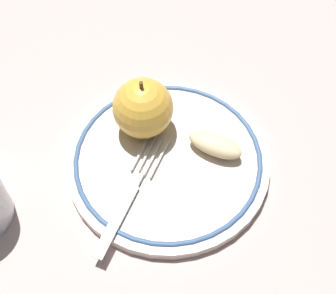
{
  "coord_description": "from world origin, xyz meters",
  "views": [
    {
      "loc": [
        0.09,
        -0.26,
        0.48
      ],
      "look_at": [
        -0.01,
        0.01,
        0.04
      ],
      "focal_mm": 50.0,
      "sensor_mm": 36.0,
      "label": 1
    }
  ],
  "objects_px": {
    "apple_red_whole": "(143,108)",
    "fork": "(129,195)",
    "plate": "(168,160)",
    "apple_slice_front": "(215,145)"
  },
  "relations": [
    {
      "from": "apple_red_whole",
      "to": "fork",
      "type": "relative_size",
      "value": 0.48
    },
    {
      "from": "apple_slice_front",
      "to": "fork",
      "type": "xyz_separation_m",
      "value": [
        -0.07,
        -0.09,
        -0.01
      ]
    },
    {
      "from": "apple_red_whole",
      "to": "fork",
      "type": "height_order",
      "value": "apple_red_whole"
    },
    {
      "from": "apple_slice_front",
      "to": "plate",
      "type": "bearing_deg",
      "value": -143.83
    },
    {
      "from": "plate",
      "to": "apple_slice_front",
      "type": "relative_size",
      "value": 3.66
    },
    {
      "from": "plate",
      "to": "fork",
      "type": "distance_m",
      "value": 0.07
    },
    {
      "from": "plate",
      "to": "apple_red_whole",
      "type": "relative_size",
      "value": 2.99
    },
    {
      "from": "plate",
      "to": "apple_red_whole",
      "type": "bearing_deg",
      "value": 143.51
    },
    {
      "from": "plate",
      "to": "apple_red_whole",
      "type": "distance_m",
      "value": 0.07
    },
    {
      "from": "apple_red_whole",
      "to": "fork",
      "type": "xyz_separation_m",
      "value": [
        0.02,
        -0.09,
        -0.03
      ]
    }
  ]
}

